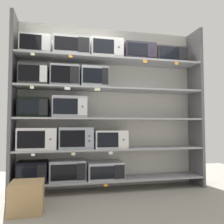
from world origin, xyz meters
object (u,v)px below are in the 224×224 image
Objects in this scene: microwave_4 at (76,138)px; microwave_9 at (65,77)px; microwave_7 at (69,107)px; shipping_carton at (27,197)px; microwave_12 at (71,48)px; microwave_3 at (38,139)px; microwave_15 at (169,56)px; microwave_10 at (94,78)px; microwave_5 at (110,139)px; microwave_1 at (68,170)px; microwave_14 at (138,53)px; microwave_0 at (32,172)px; microwave_8 at (34,76)px; microwave_6 at (34,108)px; microwave_11 at (36,46)px; microwave_2 at (105,170)px; microwave_13 at (106,50)px.

microwave_9 is at bearing -179.96° from microwave_4.
shipping_carton is at bearing -125.92° from microwave_7.
microwave_9 is 0.48m from microwave_12.
microwave_15 is (2.22, -0.00, 1.45)m from microwave_3.
microwave_3 is 1.31m from microwave_10.
microwave_5 is at bearing -0.00° from microwave_9.
microwave_5 is at bearing 31.43° from shipping_carton.
microwave_3 is (-0.46, -0.00, 0.50)m from microwave_1.
microwave_14 is (0.50, 0.00, 1.48)m from microwave_5.
microwave_0 is 0.83× the size of microwave_5.
microwave_9 is 1.33m from microwave_14.
microwave_5 is at bearing -179.97° from microwave_14.
microwave_4 is 1.17m from microwave_8.
microwave_1 is 1.03× the size of microwave_14.
microwave_7 is at bearing 179.97° from microwave_5.
microwave_6 is 1.36m from shipping_carton.
shipping_carton is at bearing -89.83° from microwave_11.
microwave_7 is at bearing 180.00° from microwave_2.
microwave_12 is 1.73m from microwave_15.
microwave_0 is at bearing 180.00° from microwave_15.
microwave_3 is 1.07× the size of microwave_14.
microwave_10 is (0.94, 0.00, 0.01)m from microwave_8.
microwave_14 is at bearing -0.00° from microwave_12.
microwave_2 is 2.00m from microwave_13.
microwave_9 is at bearing 0.00° from microwave_0.
microwave_2 is at bearing 0.01° from microwave_8.
microwave_1 is at bearing 0.02° from microwave_11.
microwave_4 is at bearing 0.01° from microwave_0.
microwave_13 reaches higher than microwave_6.
microwave_1 is at bearing -179.99° from microwave_10.
microwave_14 is at bearing -0.01° from microwave_13.
microwave_13 is at bearing 0.01° from microwave_0.
microwave_15 is at bearing -0.01° from microwave_7.
microwave_13 reaches higher than microwave_10.
microwave_9 reaches higher than microwave_2.
microwave_12 reaches higher than microwave_15.
microwave_15 is (2.28, -0.00, -0.01)m from microwave_11.
microwave_12 is at bearing 179.99° from microwave_10.
microwave_1 is 0.96× the size of microwave_2.
microwave_5 is (1.21, -0.00, 0.48)m from microwave_0.
microwave_2 is 0.51m from microwave_5.
microwave_7 is 1.39× the size of shipping_carton.
microwave_14 reaches higher than microwave_6.
microwave_9 is (0.46, -0.00, 0.51)m from microwave_6.
microwave_0 is at bearing 179.94° from microwave_11.
microwave_8 is 1.80m from shipping_carton.
microwave_10 is (-0.28, 0.00, 1.01)m from microwave_5.
microwave_2 is 1.34× the size of microwave_8.
shipping_carton is at bearing -94.04° from microwave_3.
microwave_4 is at bearing 49.04° from shipping_carton.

